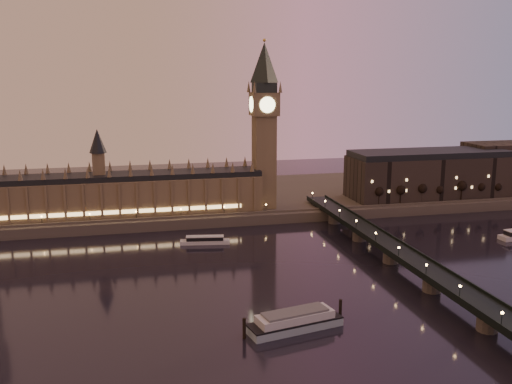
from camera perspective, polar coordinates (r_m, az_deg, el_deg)
The scene contains 15 objects.
ground at distance 241.25m, azimuth -4.90°, elevation -10.07°, with size 700.00×700.00×0.00m, color black.
far_embankment at distance 401.03m, azimuth -4.04°, elevation -0.70°, with size 560.00×130.00×6.00m, color #423D35.
palace_of_westminster at distance 349.64m, azimuth -14.35°, elevation 0.23°, with size 180.00×26.62×52.00m.
big_ben at distance 354.01m, azimuth 0.82°, elevation 7.64°, with size 17.68×17.68×104.00m.
westminster_bridge at distance 266.87m, azimuth 15.09°, elevation -7.00°, with size 13.20×260.00×15.30m.
city_block at distance 424.05m, azimuth 19.31°, elevation 1.99°, with size 155.00×45.00×34.00m.
bare_tree_0 at distance 374.33m, azimuth 12.26°, elevation -0.06°, with size 5.57×5.57×11.32m.
bare_tree_1 at distance 380.74m, azimuth 14.25°, elevation 0.05°, with size 5.57×5.57×11.32m.
bare_tree_2 at distance 387.59m, azimuth 16.18°, elevation 0.14°, with size 5.57×5.57×11.32m.
bare_tree_3 at distance 394.87m, azimuth 18.03°, elevation 0.24°, with size 5.57×5.57×11.32m.
bare_tree_4 at distance 402.54m, azimuth 19.82°, elevation 0.33°, with size 5.57×5.57×11.32m.
bare_tree_5 at distance 410.60m, azimuth 21.53°, elevation 0.42°, with size 5.57×5.57×11.32m.
bare_tree_6 at distance 419.01m, azimuth 23.19°, elevation 0.50°, with size 5.57×5.57×11.32m.
cruise_boat_a at distance 307.59m, azimuth -5.13°, elevation -4.83°, with size 27.03×9.74×4.23m.
moored_barge at distance 208.72m, azimuth 3.92°, elevation -12.74°, with size 39.44×16.66×7.38m.
Camera 1 is at (-30.50, -221.82, 89.81)m, focal length 40.00 mm.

